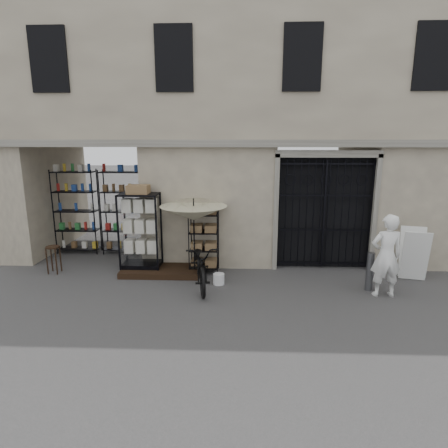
{
  "coord_description": "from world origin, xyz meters",
  "views": [
    {
      "loc": [
        -0.46,
        -7.39,
        3.38
      ],
      "look_at": [
        -0.8,
        1.4,
        1.35
      ],
      "focal_mm": 30.0,
      "sensor_mm": 36.0,
      "label": 1
    }
  ],
  "objects_px": {
    "steel_bollard": "(370,271)",
    "shopkeeper": "(382,295)",
    "bicycle": "(201,286)",
    "easel_sign": "(414,254)",
    "white_bucket": "(219,279)",
    "display_cabinet": "(140,235)",
    "wooden_stool": "(54,259)",
    "wire_rack": "(204,242)",
    "market_umbrella": "(194,209)"
  },
  "relations": [
    {
      "from": "wire_rack",
      "to": "shopkeeper",
      "type": "xyz_separation_m",
      "value": [
        4.05,
        -1.34,
        -0.79
      ]
    },
    {
      "from": "market_umbrella",
      "to": "wooden_stool",
      "type": "height_order",
      "value": "market_umbrella"
    },
    {
      "from": "market_umbrella",
      "to": "easel_sign",
      "type": "xyz_separation_m",
      "value": [
        5.35,
        -0.11,
        -1.04
      ]
    },
    {
      "from": "steel_bollard",
      "to": "shopkeeper",
      "type": "xyz_separation_m",
      "value": [
        0.21,
        -0.3,
        -0.44
      ]
    },
    {
      "from": "wooden_stool",
      "to": "easel_sign",
      "type": "bearing_deg",
      "value": -0.59
    },
    {
      "from": "display_cabinet",
      "to": "wire_rack",
      "type": "height_order",
      "value": "display_cabinet"
    },
    {
      "from": "display_cabinet",
      "to": "white_bucket",
      "type": "height_order",
      "value": "display_cabinet"
    },
    {
      "from": "market_umbrella",
      "to": "shopkeeper",
      "type": "relative_size",
      "value": 1.28
    },
    {
      "from": "display_cabinet",
      "to": "steel_bollard",
      "type": "relative_size",
      "value": 2.31
    },
    {
      "from": "market_umbrella",
      "to": "white_bucket",
      "type": "height_order",
      "value": "market_umbrella"
    },
    {
      "from": "shopkeeper",
      "to": "wooden_stool",
      "type": "bearing_deg",
      "value": -11.28
    },
    {
      "from": "market_umbrella",
      "to": "display_cabinet",
      "type": "bearing_deg",
      "value": 174.79
    },
    {
      "from": "display_cabinet",
      "to": "easel_sign",
      "type": "xyz_separation_m",
      "value": [
        6.72,
        -0.24,
        -0.36
      ]
    },
    {
      "from": "bicycle",
      "to": "wooden_stool",
      "type": "height_order",
      "value": "bicycle"
    },
    {
      "from": "market_umbrella",
      "to": "white_bucket",
      "type": "bearing_deg",
      "value": -44.15
    },
    {
      "from": "easel_sign",
      "to": "white_bucket",
      "type": "bearing_deg",
      "value": -159.49
    },
    {
      "from": "display_cabinet",
      "to": "white_bucket",
      "type": "xyz_separation_m",
      "value": [
        2.02,
        -0.75,
        -0.87
      ]
    },
    {
      "from": "wooden_stool",
      "to": "easel_sign",
      "type": "xyz_separation_m",
      "value": [
        8.95,
        -0.09,
        0.27
      ]
    },
    {
      "from": "bicycle",
      "to": "steel_bollard",
      "type": "bearing_deg",
      "value": -12.37
    },
    {
      "from": "steel_bollard",
      "to": "shopkeeper",
      "type": "distance_m",
      "value": 0.57
    },
    {
      "from": "wire_rack",
      "to": "white_bucket",
      "type": "height_order",
      "value": "wire_rack"
    },
    {
      "from": "wooden_stool",
      "to": "shopkeeper",
      "type": "bearing_deg",
      "value": -8.09
    },
    {
      "from": "wooden_stool",
      "to": "easel_sign",
      "type": "height_order",
      "value": "easel_sign"
    },
    {
      "from": "white_bucket",
      "to": "display_cabinet",
      "type": "bearing_deg",
      "value": 159.64
    },
    {
      "from": "display_cabinet",
      "to": "wire_rack",
      "type": "bearing_deg",
      "value": 6.54
    },
    {
      "from": "display_cabinet",
      "to": "bicycle",
      "type": "bearing_deg",
      "value": -25.06
    },
    {
      "from": "market_umbrella",
      "to": "steel_bollard",
      "type": "bearing_deg",
      "value": -11.72
    },
    {
      "from": "display_cabinet",
      "to": "wire_rack",
      "type": "relative_size",
      "value": 1.26
    },
    {
      "from": "easel_sign",
      "to": "bicycle",
      "type": "bearing_deg",
      "value": -158.44
    },
    {
      "from": "display_cabinet",
      "to": "steel_bollard",
      "type": "bearing_deg",
      "value": -6.12
    },
    {
      "from": "display_cabinet",
      "to": "bicycle",
      "type": "relative_size",
      "value": 1.01
    },
    {
      "from": "steel_bollard",
      "to": "easel_sign",
      "type": "relative_size",
      "value": 0.72
    },
    {
      "from": "white_bucket",
      "to": "bicycle",
      "type": "distance_m",
      "value": 0.46
    },
    {
      "from": "bicycle",
      "to": "easel_sign",
      "type": "relative_size",
      "value": 1.64
    },
    {
      "from": "display_cabinet",
      "to": "steel_bollard",
      "type": "height_order",
      "value": "display_cabinet"
    },
    {
      "from": "steel_bollard",
      "to": "easel_sign",
      "type": "distance_m",
      "value": 1.49
    },
    {
      "from": "white_bucket",
      "to": "steel_bollard",
      "type": "relative_size",
      "value": 0.3
    },
    {
      "from": "white_bucket",
      "to": "wooden_stool",
      "type": "distance_m",
      "value": 4.3
    },
    {
      "from": "shopkeeper",
      "to": "easel_sign",
      "type": "distance_m",
      "value": 1.62
    },
    {
      "from": "white_bucket",
      "to": "bicycle",
      "type": "relative_size",
      "value": 0.13
    },
    {
      "from": "market_umbrella",
      "to": "steel_bollard",
      "type": "relative_size",
      "value": 2.64
    },
    {
      "from": "wooden_stool",
      "to": "wire_rack",
      "type": "bearing_deg",
      "value": 3.23
    },
    {
      "from": "wire_rack",
      "to": "wooden_stool",
      "type": "bearing_deg",
      "value": 165.61
    },
    {
      "from": "steel_bollard",
      "to": "display_cabinet",
      "type": "bearing_deg",
      "value": 169.91
    },
    {
      "from": "display_cabinet",
      "to": "wooden_stool",
      "type": "bearing_deg",
      "value": -172.32
    },
    {
      "from": "white_bucket",
      "to": "shopkeeper",
      "type": "distance_m",
      "value": 3.67
    },
    {
      "from": "wire_rack",
      "to": "white_bucket",
      "type": "relative_size",
      "value": 6.1
    },
    {
      "from": "bicycle",
      "to": "easel_sign",
      "type": "bearing_deg",
      "value": -3.93
    },
    {
      "from": "wire_rack",
      "to": "market_umbrella",
      "type": "distance_m",
      "value": 0.94
    },
    {
      "from": "display_cabinet",
      "to": "wire_rack",
      "type": "distance_m",
      "value": 1.62
    }
  ]
}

